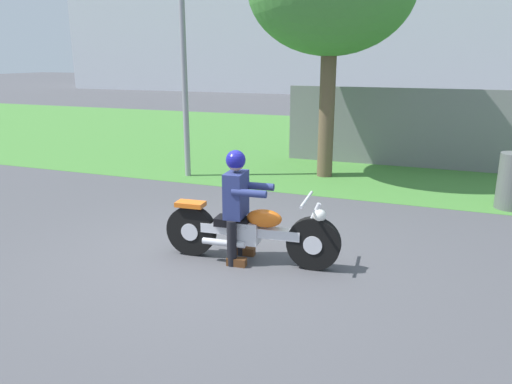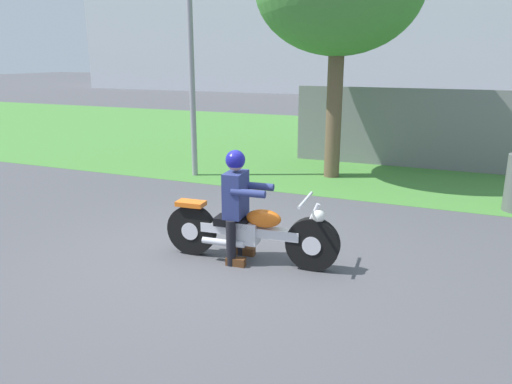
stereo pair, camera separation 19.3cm
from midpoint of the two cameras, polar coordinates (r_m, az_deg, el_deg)
name	(u,v)px [view 1 (the left image)]	position (r m, az deg, el deg)	size (l,w,h in m)	color
ground	(215,255)	(6.41, -5.64, -7.35)	(120.00, 120.00, 0.00)	#4C4C51
grass_verge	(347,143)	(14.91, 10.22, 5.66)	(60.00, 12.00, 0.01)	#478438
motorcycle_lead	(251,232)	(6.06, -1.53, -4.63)	(2.24, 0.66, 0.88)	black
rider_lead	(238,197)	(5.99, -3.08, -0.64)	(0.57, 0.48, 1.41)	black
trash_can	(512,181)	(9.18, 27.13, 1.11)	(0.47, 0.47, 0.95)	#595E5B
fence_segment	(440,130)	(11.79, 20.12, 6.83)	(7.00, 0.06, 1.80)	slate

